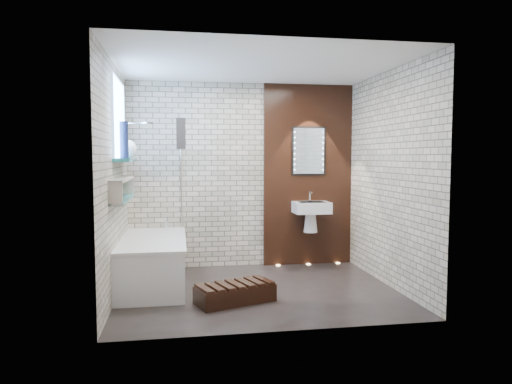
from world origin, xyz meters
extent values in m
plane|color=black|center=(0.00, 0.00, 0.00)|extent=(3.20, 3.20, 0.00)
cube|color=gray|center=(0.00, 1.30, 1.30)|extent=(3.20, 0.04, 2.60)
cube|color=gray|center=(0.00, -1.30, 1.30)|extent=(3.20, 0.04, 2.60)
cube|color=gray|center=(-1.60, 0.00, 1.30)|extent=(0.04, 2.60, 2.60)
cube|color=gray|center=(1.60, 0.00, 1.30)|extent=(0.04, 2.60, 2.60)
plane|color=white|center=(0.00, 0.00, 2.60)|extent=(3.20, 3.20, 0.00)
cube|color=black|center=(0.95, 1.27, 1.30)|extent=(1.30, 0.06, 2.60)
cube|color=#7FADE0|center=(-1.59, 0.35, 2.00)|extent=(0.03, 1.00, 0.90)
cube|color=teal|center=(-1.51, 0.35, 1.53)|extent=(0.18, 1.00, 0.04)
cube|color=teal|center=(-1.53, 0.15, 1.08)|extent=(0.14, 1.30, 0.03)
cube|color=#B2A899|center=(-1.53, 0.15, 1.32)|extent=(0.14, 1.30, 0.03)
cube|color=#B2A899|center=(-1.53, -0.48, 1.20)|extent=(0.14, 0.03, 0.26)
cube|color=#B2A899|center=(-1.53, 0.79, 1.20)|extent=(0.14, 0.03, 0.26)
cube|color=white|center=(-1.23, 0.45, 0.28)|extent=(0.75, 1.70, 0.55)
cube|color=white|center=(-1.23, 0.45, 0.57)|extent=(0.79, 1.74, 0.03)
cylinder|color=silver|center=(-1.08, 1.18, 0.64)|extent=(0.04, 0.04, 0.12)
cube|color=white|center=(-0.87, 0.89, 1.28)|extent=(0.01, 0.78, 1.40)
cube|color=black|center=(-0.87, 0.60, 1.85)|extent=(0.11, 0.29, 0.37)
cylinder|color=silver|center=(-1.30, 0.95, 2.00)|extent=(0.18, 0.18, 0.02)
cube|color=white|center=(0.95, 1.06, 0.85)|extent=(0.50, 0.36, 0.16)
cone|color=white|center=(0.95, 1.11, 0.63)|extent=(0.20, 0.20, 0.28)
cylinder|color=silver|center=(0.95, 1.16, 1.00)|extent=(0.03, 0.03, 0.14)
cube|color=black|center=(0.95, 1.24, 1.65)|extent=(0.50, 0.02, 0.70)
cube|color=silver|center=(0.95, 1.23, 1.65)|extent=(0.45, 0.01, 0.65)
cube|color=black|center=(-0.32, -0.39, 0.09)|extent=(0.91, 0.62, 0.18)
cylinder|color=maroon|center=(-1.53, -0.22, 1.17)|extent=(0.06, 0.06, 0.13)
cylinder|color=#B1461B|center=(-1.53, -0.13, 1.15)|extent=(0.05, 0.05, 0.11)
cylinder|color=#151D3B|center=(-1.50, 0.11, 1.75)|extent=(0.10, 0.10, 0.41)
sphere|color=white|center=(-1.50, 0.42, 1.66)|extent=(0.22, 0.22, 0.22)
cylinder|color=#FFD899|center=(0.50, 1.20, 0.01)|extent=(0.06, 0.06, 0.01)
cylinder|color=#FFD899|center=(0.95, 1.20, 0.01)|extent=(0.06, 0.06, 0.01)
cylinder|color=#FFD899|center=(1.40, 1.20, 0.01)|extent=(0.06, 0.06, 0.01)
camera|label=1|loc=(-0.91, -5.32, 1.57)|focal=32.91mm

